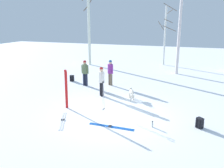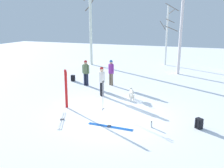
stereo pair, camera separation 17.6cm
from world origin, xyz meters
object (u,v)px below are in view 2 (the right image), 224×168
(ski_pair_planted_0, at_px, (66,89))
(backpack_1, at_px, (73,78))
(person_0, at_px, (111,71))
(birch_tree_1, at_px, (167,34))
(backpack_0, at_px, (199,124))
(water_bottle_0, at_px, (151,124))
(dog, at_px, (132,92))
(birch_tree_2, at_px, (182,24))
(ski_poles_0, at_px, (103,95))
(person_2, at_px, (86,71))
(ski_pair_lying_1, at_px, (62,120))
(ski_pair_lying_0, at_px, (110,127))
(person_1, at_px, (102,79))
(birch_tree_0, at_px, (91,24))

(ski_pair_planted_0, relative_size, backpack_1, 4.46)
(person_0, bearing_deg, birch_tree_1, 74.23)
(backpack_0, xyz_separation_m, water_bottle_0, (-1.84, -0.56, -0.09))
(backpack_1, bearing_deg, ski_pair_planted_0, -64.30)
(dog, distance_m, ski_pair_planted_0, 3.67)
(person_0, bearing_deg, birch_tree_2, 51.65)
(person_0, relative_size, ski_poles_0, 1.16)
(person_2, bearing_deg, ski_pair_lying_1, -74.82)
(birch_tree_1, bearing_deg, person_2, -113.25)
(ski_poles_0, bearing_deg, water_bottle_0, -22.73)
(ski_pair_lying_0, height_order, birch_tree_1, birch_tree_1)
(ski_pair_lying_0, bearing_deg, dog, 91.69)
(ski_pair_planted_0, distance_m, backpack_0, 6.30)
(person_1, distance_m, dog, 1.86)
(person_1, distance_m, backpack_0, 5.98)
(backpack_1, bearing_deg, birch_tree_0, 102.99)
(ski_poles_0, bearing_deg, birch_tree_2, 73.77)
(ski_pair_lying_1, xyz_separation_m, backpack_0, (5.67, 1.20, 0.20))
(birch_tree_0, bearing_deg, dog, -53.45)
(ski_pair_planted_0, distance_m, birch_tree_2, 11.18)
(dog, bearing_deg, birch_tree_1, 87.96)
(backpack_0, height_order, birch_tree_1, birch_tree_1)
(water_bottle_0, bearing_deg, ski_pair_planted_0, 169.79)
(ski_pair_lying_1, height_order, birch_tree_1, birch_tree_1)
(birch_tree_1, bearing_deg, person_0, -105.77)
(person_0, distance_m, birch_tree_0, 8.30)
(person_0, distance_m, birch_tree_1, 9.22)
(ski_pair_planted_0, height_order, backpack_1, ski_pair_planted_0)
(ski_pair_lying_1, height_order, ski_poles_0, ski_poles_0)
(person_2, xyz_separation_m, backpack_1, (-1.40, 0.73, -0.77))
(person_1, height_order, birch_tree_2, birch_tree_2)
(water_bottle_0, height_order, birch_tree_2, birch_tree_2)
(ski_pair_lying_1, relative_size, ski_poles_0, 1.20)
(person_0, height_order, ski_poles_0, person_0)
(ski_pair_lying_1, xyz_separation_m, birch_tree_2, (4.02, 11.19, 3.94))
(person_1, xyz_separation_m, person_2, (-1.85, 1.72, 0.00))
(ski_pair_lying_0, xyz_separation_m, birch_tree_1, (0.28, 14.73, 2.94))
(ski_pair_lying_1, relative_size, birch_tree_0, 0.24)
(person_1, bearing_deg, person_2, 137.06)
(person_1, xyz_separation_m, dog, (1.76, 0.06, -0.59))
(dog, bearing_deg, birch_tree_0, 126.55)
(person_2, distance_m, birch_tree_0, 8.14)
(dog, bearing_deg, person_1, -178.05)
(birch_tree_0, bearing_deg, birch_tree_2, -9.49)
(ski_poles_0, bearing_deg, birch_tree_0, 117.37)
(person_2, xyz_separation_m, ski_pair_planted_0, (0.92, -4.08, -0.01))
(backpack_0, bearing_deg, person_2, 148.94)
(person_1, bearing_deg, water_bottle_0, -42.16)
(ski_pair_lying_1, relative_size, birch_tree_1, 0.31)
(ski_poles_0, xyz_separation_m, birch_tree_2, (2.76, 9.46, 3.16))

